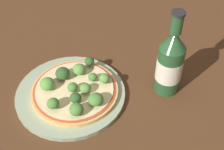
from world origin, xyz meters
TOP-DOWN VIEW (x-y plane):
  - ground_plane at (0.00, 0.00)m, footprint 3.00×3.00m
  - plate at (0.01, -0.03)m, footprint 0.27×0.27m
  - pizza at (0.02, -0.02)m, footprint 0.21×0.21m
  - broccoli_floret_0 at (0.06, -0.02)m, footprint 0.03×0.03m
  - broccoli_floret_1 at (0.01, 0.03)m, footprint 0.02×0.02m
  - broccoli_floret_2 at (0.04, 0.01)m, footprint 0.03×0.03m
  - broccoli_floret_3 at (-0.03, 0.01)m, footprint 0.03×0.03m
  - broccoli_floret_4 at (0.09, -0.03)m, footprint 0.03×0.03m
  - broccoli_floret_5 at (-0.03, -0.03)m, footprint 0.04×0.04m
  - broccoli_floret_6 at (0.02, -0.02)m, footprint 0.02×0.02m
  - broccoli_floret_7 at (0.08, 0.02)m, footprint 0.04×0.04m
  - broccoli_floret_8 at (-0.01, -0.07)m, footprint 0.04×0.04m
  - broccoli_floret_9 at (-0.05, 0.04)m, footprint 0.02×0.02m
  - broccoli_floret_10 at (0.02, 0.06)m, footprint 0.03×0.03m
  - broccoli_floret_11 at (0.06, -0.08)m, footprint 0.03×0.03m
  - beer_bottle at (0.07, 0.20)m, footprint 0.06×0.06m

SIDE VIEW (x-z plane):
  - ground_plane at x=0.00m, z-range 0.00..0.00m
  - plate at x=0.01m, z-range 0.00..0.01m
  - pizza at x=0.02m, z-range 0.01..0.03m
  - broccoli_floret_1 at x=0.01m, z-range 0.03..0.05m
  - broccoli_floret_2 at x=0.04m, z-range 0.03..0.05m
  - broccoli_floret_0 at x=0.06m, z-range 0.03..0.05m
  - broccoli_floret_8 at x=-0.01m, z-range 0.03..0.06m
  - broccoli_floret_7 at x=0.08m, z-range 0.03..0.05m
  - broccoli_floret_3 at x=-0.03m, z-range 0.03..0.05m
  - broccoli_floret_4 at x=0.09m, z-range 0.03..0.06m
  - broccoli_floret_6 at x=0.02m, z-range 0.03..0.06m
  - broccoli_floret_9 at x=-0.05m, z-range 0.03..0.06m
  - broccoli_floret_10 at x=0.02m, z-range 0.03..0.06m
  - broccoli_floret_11 at x=0.06m, z-range 0.03..0.06m
  - broccoli_floret_5 at x=-0.03m, z-range 0.03..0.06m
  - beer_bottle at x=0.07m, z-range -0.03..0.20m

